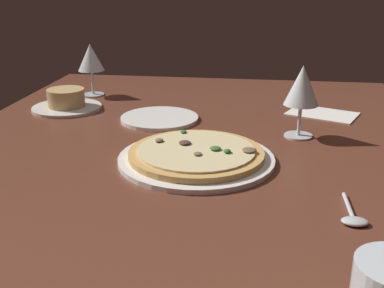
# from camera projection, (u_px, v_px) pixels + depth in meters

# --- Properties ---
(dining_table) EXTENTS (1.50, 1.10, 0.04)m
(dining_table) POSITION_uv_depth(u_px,v_px,m) (188.00, 164.00, 0.98)
(dining_table) COLOR brown
(dining_table) RESTS_ON ground
(pizza_main) EXTENTS (0.31, 0.31, 0.03)m
(pizza_main) POSITION_uv_depth(u_px,v_px,m) (196.00, 156.00, 0.94)
(pizza_main) COLOR white
(pizza_main) RESTS_ON dining_table
(ramekin_on_saucer) EXTENTS (0.19, 0.19, 0.06)m
(ramekin_on_saucer) POSITION_uv_depth(u_px,v_px,m) (66.00, 101.00, 1.29)
(ramekin_on_saucer) COLOR silver
(ramekin_on_saucer) RESTS_ON dining_table
(wine_glass_far) EXTENTS (0.08, 0.08, 0.15)m
(wine_glass_far) POSITION_uv_depth(u_px,v_px,m) (91.00, 59.00, 1.41)
(wine_glass_far) COLOR silver
(wine_glass_far) RESTS_ON dining_table
(wine_glass_near) EXTENTS (0.08, 0.08, 0.16)m
(wine_glass_near) POSITION_uv_depth(u_px,v_px,m) (302.00, 87.00, 1.05)
(wine_glass_near) COLOR silver
(wine_glass_near) RESTS_ON dining_table
(side_plate) EXTENTS (0.20, 0.20, 0.01)m
(side_plate) POSITION_uv_depth(u_px,v_px,m) (160.00, 118.00, 1.20)
(side_plate) COLOR white
(side_plate) RESTS_ON dining_table
(paper_menu) EXTENTS (0.17, 0.20, 0.00)m
(paper_menu) POSITION_uv_depth(u_px,v_px,m) (322.00, 114.00, 1.25)
(paper_menu) COLOR white
(paper_menu) RESTS_ON dining_table
(spoon) EXTENTS (0.11, 0.04, 0.01)m
(spoon) POSITION_uv_depth(u_px,v_px,m) (353.00, 217.00, 0.72)
(spoon) COLOR silver
(spoon) RESTS_ON dining_table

